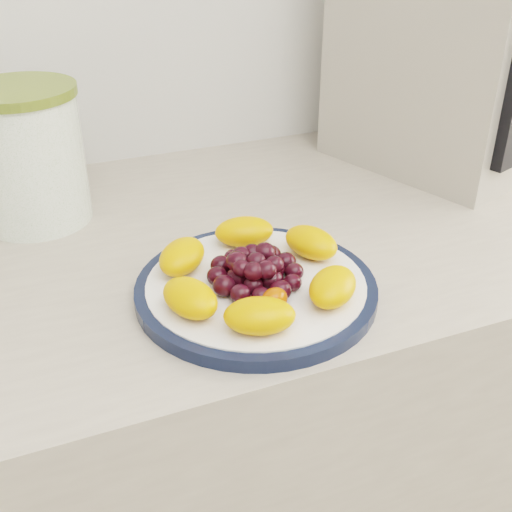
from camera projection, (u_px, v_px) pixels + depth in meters
name	position (u px, v px, depth m)	size (l,w,h in m)	color
counter	(284.00, 451.00, 1.10)	(3.50, 0.60, 0.90)	#B3A794
cabinet_face	(284.00, 463.00, 1.12)	(3.48, 0.58, 0.84)	#84704E
plate_rim	(256.00, 289.00, 0.71)	(0.27, 0.27, 0.01)	#111A31
plate_face	(256.00, 288.00, 0.71)	(0.24, 0.24, 0.02)	white
canister	(29.00, 160.00, 0.83)	(0.14, 0.14, 0.17)	#437125
canister_lid	(16.00, 91.00, 0.79)	(0.15, 0.15, 0.01)	olive
appliance_body	(447.00, 41.00, 0.96)	(0.22, 0.30, 0.38)	#A79F91
fruit_plate	(254.00, 271.00, 0.69)	(0.23, 0.23, 0.04)	orange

